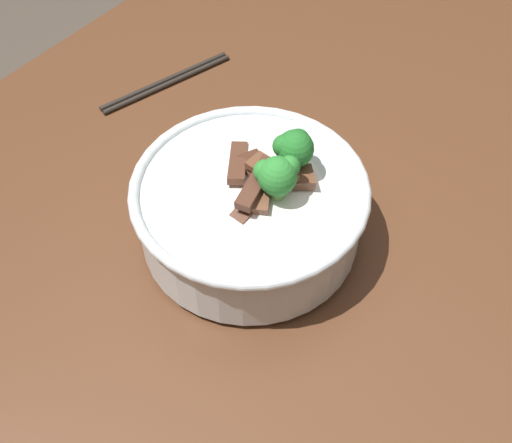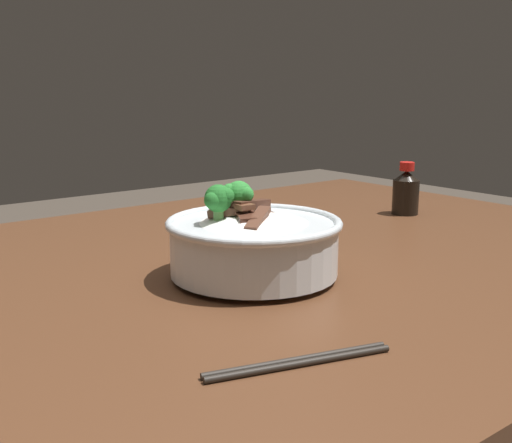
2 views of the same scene
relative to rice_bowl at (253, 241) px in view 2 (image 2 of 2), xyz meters
name	(u,v)px [view 2 (image 2 of 2)]	position (x,y,z in m)	size (l,w,h in m)	color
dining_table	(251,316)	(-0.06, -0.08, -0.15)	(1.50, 1.04, 0.79)	#56331E
rice_bowl	(253,241)	(0.00, 0.00, 0.00)	(0.25, 0.25, 0.14)	silver
chopsticks_pair	(299,362)	(0.14, 0.26, -0.05)	(0.20, 0.07, 0.01)	#28231E
soy_sauce_bottle	(406,192)	(-0.54, -0.16, -0.01)	(0.06, 0.06, 0.11)	black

